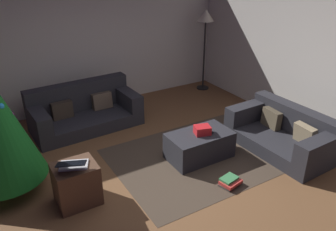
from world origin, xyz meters
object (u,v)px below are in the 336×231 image
(side_table, at_px, (77,184))
(couch_right, at_px, (284,133))
(couch_left, at_px, (84,111))
(ottoman, at_px, (199,145))
(book_stack, at_px, (230,182))
(tv_remote, at_px, (208,131))
(gift_box, at_px, (202,130))
(corner_lamp, at_px, (206,22))
(laptop, at_px, (73,165))

(side_table, bearing_deg, couch_right, -6.83)
(couch_left, xyz_separation_m, couch_right, (2.50, -2.42, -0.03))
(couch_left, bearing_deg, side_table, 66.63)
(couch_right, relative_size, ottoman, 1.73)
(couch_right, distance_m, book_stack, 1.45)
(tv_remote, bearing_deg, gift_box, 162.42)
(ottoman, relative_size, book_stack, 3.05)
(book_stack, xyz_separation_m, corner_lamp, (1.87, 3.18, 1.47))
(corner_lamp, bearing_deg, gift_box, -126.64)
(ottoman, height_order, gift_box, gift_box)
(ottoman, relative_size, gift_box, 4.23)
(ottoman, relative_size, corner_lamp, 0.55)
(couch_right, relative_size, tv_remote, 10.52)
(ottoman, bearing_deg, laptop, -176.60)
(couch_left, relative_size, side_table, 3.54)
(book_stack, distance_m, corner_lamp, 3.97)
(ottoman, height_order, tv_remote, tv_remote)
(tv_remote, xyz_separation_m, corner_lamp, (1.68, 2.41, 1.10))
(couch_left, height_order, ottoman, couch_left)
(gift_box, height_order, side_table, gift_box)
(gift_box, xyz_separation_m, side_table, (-1.95, -0.04, -0.21))
(couch_left, xyz_separation_m, ottoman, (1.16, -1.96, -0.08))
(ottoman, bearing_deg, tv_remote, -12.38)
(couch_left, relative_size, laptop, 4.12)
(laptop, xyz_separation_m, book_stack, (1.90, -0.68, -0.54))
(couch_right, relative_size, book_stack, 5.26)
(couch_left, xyz_separation_m, corner_lamp, (2.97, 0.42, 1.24))
(couch_left, height_order, tv_remote, couch_left)
(couch_right, xyz_separation_m, laptop, (-3.29, 0.34, 0.34))
(gift_box, bearing_deg, tv_remote, -1.01)
(ottoman, height_order, laptop, laptop)
(ottoman, distance_m, side_table, 1.93)
(ottoman, xyz_separation_m, book_stack, (-0.06, -0.80, -0.16))
(gift_box, xyz_separation_m, book_stack, (-0.08, -0.77, -0.43))
(couch_left, relative_size, couch_right, 1.14)
(tv_remote, bearing_deg, couch_right, -36.14)
(side_table, height_order, corner_lamp, corner_lamp)
(gift_box, bearing_deg, corner_lamp, 53.36)
(book_stack, bearing_deg, gift_box, 84.23)
(couch_left, relative_size, corner_lamp, 1.07)
(couch_right, bearing_deg, couch_left, 44.30)
(ottoman, xyz_separation_m, corner_lamp, (1.81, 2.38, 1.31))
(ottoman, distance_m, book_stack, 0.81)
(ottoman, height_order, corner_lamp, corner_lamp)
(book_stack, bearing_deg, side_table, 158.69)
(laptop, bearing_deg, side_table, 66.65)
(side_table, bearing_deg, laptop, -113.35)
(book_stack, bearing_deg, tv_remote, 76.30)
(couch_left, distance_m, laptop, 2.24)
(tv_remote, height_order, book_stack, tv_remote)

